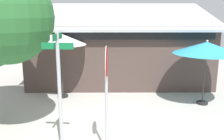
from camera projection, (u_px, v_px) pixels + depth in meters
The scene contains 6 objects.
ground_plane at pixel (107, 130), 7.93m from camera, with size 28.00×28.00×0.10m, color #ADA8A0.
cafe_building at pixel (119, 51), 13.20m from camera, with size 9.15×5.00×4.04m.
street_sign_post at pixel (59, 82), 6.24m from camera, with size 0.78×0.84×3.08m.
stop_sign at pixel (106, 80), 6.13m from camera, with size 0.07×0.81×2.78m.
patio_umbrella_ivory_left at pixel (60, 40), 10.31m from camera, with size 2.10×2.10×2.78m.
patio_umbrella_teal_center at pixel (207, 48), 9.55m from camera, with size 2.52×2.52×2.53m.
Camera 1 is at (0.11, -7.31, 3.56)m, focal length 40.61 mm.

